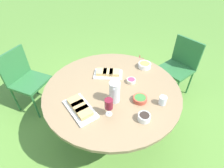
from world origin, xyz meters
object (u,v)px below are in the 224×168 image
wine_glass (109,104)px  chair_near_right (24,77)px  chair_near_left (180,64)px  dining_table (112,95)px  water_pitcher (115,92)px  handbag (138,67)px

wine_glass → chair_near_right: bearing=-113.4°
chair_near_left → wine_glass: bearing=-29.3°
dining_table → chair_near_right: size_ratio=1.65×
dining_table → water_pitcher: (0.17, 0.06, 0.21)m
chair_near_left → chair_near_right: same height
wine_glass → handbag: size_ratio=0.50×
dining_table → handbag: size_ratio=3.98×
chair_near_right → wine_glass: wine_glass is taller
chair_near_left → handbag: size_ratio=2.42×
water_pitcher → wine_glass: (0.18, -0.01, 0.02)m
chair_near_right → handbag: size_ratio=2.42×
water_pitcher → handbag: (-1.57, 0.14, -0.74)m
water_pitcher → handbag: bearing=175.0°
wine_glass → chair_near_left: bearing=150.7°
chair_near_left → water_pitcher: 1.47m
dining_table → water_pitcher: water_pitcher is taller
dining_table → handbag: bearing=171.8°
chair_near_left → chair_near_right: size_ratio=1.00×
wine_glass → handbag: 1.91m
chair_near_right → handbag: chair_near_right is taller
chair_near_left → wine_glass: (1.39, -0.78, 0.36)m
chair_near_left → chair_near_right: bearing=-69.3°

